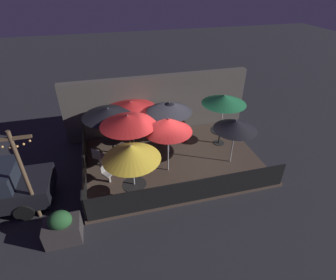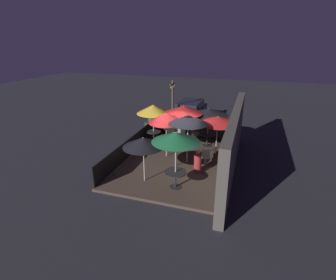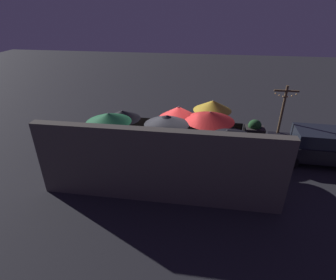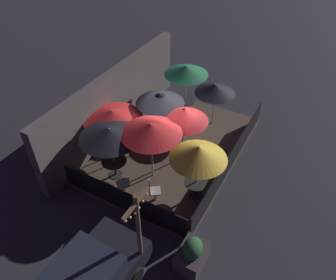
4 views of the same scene
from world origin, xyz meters
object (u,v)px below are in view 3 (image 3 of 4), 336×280
patio_umbrella_1 (227,134)px  patio_chair_0 (229,147)px  dining_table_0 (112,152)px  patio_chair_1 (160,168)px  parked_car_0 (321,146)px  patio_umbrella_3 (199,143)px  patio_umbrella_4 (122,115)px  patron_0 (144,163)px  patio_umbrella_5 (179,112)px  patio_umbrella_2 (213,105)px  dining_table_1 (223,166)px  patio_umbrella_6 (167,120)px  planter_box (254,131)px  dining_table_2 (210,133)px  light_post (281,116)px  patio_umbrella_0 (108,118)px  patio_chair_2 (237,158)px

patio_umbrella_1 → patio_chair_0: patio_umbrella_1 is taller
dining_table_0 → patio_chair_1: bearing=160.3°
patio_chair_1 → parked_car_0: (-7.12, -2.49, 0.24)m
patio_umbrella_3 → patio_chair_0: 3.24m
patio_umbrella_4 → patio_chair_0: size_ratio=2.25×
patron_0 → dining_table_0: bearing=-84.3°
patio_umbrella_5 → patio_umbrella_2: bearing=-139.8°
dining_table_1 → patron_0: bearing=2.4°
patio_umbrella_3 → patio_umbrella_6: (1.42, -1.24, 0.31)m
patio_umbrella_3 → patron_0: size_ratio=2.03×
dining_table_1 → patio_chair_1: (2.58, 0.37, -0.10)m
patio_umbrella_5 → planter_box: (-3.92, -2.30, -1.77)m
patio_umbrella_3 → dining_table_1: patio_umbrella_3 is taller
patio_umbrella_1 → dining_table_2: 3.48m
dining_table_1 → patio_umbrella_2: bearing=-80.5°
patio_umbrella_6 → patio_umbrella_4: bearing=-29.5°
patio_umbrella_2 → light_post: light_post is taller
patio_umbrella_5 → dining_table_2: (-1.55, -1.31, -1.57)m
patron_0 → patio_chair_1: bearing=98.1°
patio_umbrella_2 → patio_umbrella_4: (4.29, 1.19, -0.26)m
dining_table_2 → dining_table_0: bearing=30.9°
dining_table_2 → parked_car_0: (-5.06, 0.99, 0.15)m
dining_table_0 → dining_table_1: bearing=174.6°
patio_umbrella_4 → patio_umbrella_6: (-2.36, 1.34, 0.44)m
patio_umbrella_0 → patio_chair_0: size_ratio=2.72×
patron_0 → patio_chair_2: bearing=130.1°
patio_umbrella_1 → patio_umbrella_6: (2.45, -0.58, 0.20)m
patio_umbrella_4 → patron_0: size_ratio=1.81×
patio_umbrella_4 → patio_chair_0: bearing=179.7°
patio_umbrella_3 → light_post: 5.22m
patio_umbrella_4 → patio_umbrella_0: bearing=85.2°
patio_umbrella_3 → dining_table_0: size_ratio=2.43×
planter_box → parked_car_0: bearing=143.5°
patio_umbrella_3 → dining_table_1: (-1.03, -0.66, -1.35)m
patio_umbrella_4 → patio_chair_1: bearing=134.2°
light_post → patio_umbrella_2: bearing=-2.9°
patio_umbrella_3 → patron_0: bearing=-12.9°
dining_table_0 → patio_chair_0: bearing=-165.0°
patio_umbrella_6 → planter_box: patio_umbrella_6 is taller
dining_table_1 → patio_chair_0: (-0.36, -1.89, -0.10)m
patio_umbrella_2 → patio_chair_1: size_ratio=2.58×
patio_umbrella_2 → patio_umbrella_4: bearing=15.5°
patio_umbrella_1 → patio_chair_2: bearing=-127.2°
patio_umbrella_1 → patio_umbrella_0: bearing=-5.4°
patio_umbrella_5 → patio_umbrella_6: bearing=73.0°
patio_umbrella_0 → patio_umbrella_3: 4.08m
patio_umbrella_0 → dining_table_0: 1.67m
patio_umbrella_0 → dining_table_1: (-4.93, 0.47, -1.67)m
parked_car_0 → patio_chair_1: bearing=21.0°
patio_umbrella_2 → patio_umbrella_6: bearing=52.7°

